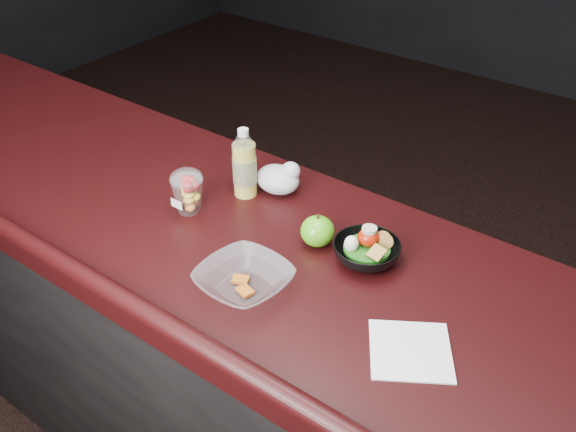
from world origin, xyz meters
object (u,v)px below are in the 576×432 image
object	(u,v)px
snack_bowl	(366,250)
green_apple	(317,231)
fruit_cup	(187,190)
lemonade_bottle	(245,168)
takeout_bowl	(244,280)

from	to	relation	value
snack_bowl	green_apple	bearing A→B (deg)	-172.97
fruit_cup	snack_bowl	distance (m)	0.49
snack_bowl	fruit_cup	bearing A→B (deg)	-168.53
green_apple	fruit_cup	bearing A→B (deg)	-166.94
lemonade_bottle	takeout_bowl	world-z (taller)	lemonade_bottle
fruit_cup	snack_bowl	size ratio (longest dim) A/B	0.62
green_apple	takeout_bowl	xyz separation A→B (m)	(-0.04, -0.23, -0.01)
snack_bowl	takeout_bowl	xyz separation A→B (m)	(-0.16, -0.25, -0.00)
lemonade_bottle	takeout_bowl	distance (m)	0.39
green_apple	takeout_bowl	world-z (taller)	green_apple
takeout_bowl	green_apple	bearing A→B (deg)	80.97
fruit_cup	green_apple	world-z (taller)	fruit_cup
lemonade_bottle	fruit_cup	world-z (taller)	lemonade_bottle
snack_bowl	takeout_bowl	size ratio (longest dim) A/B	0.91
lemonade_bottle	takeout_bowl	size ratio (longest dim) A/B	0.91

